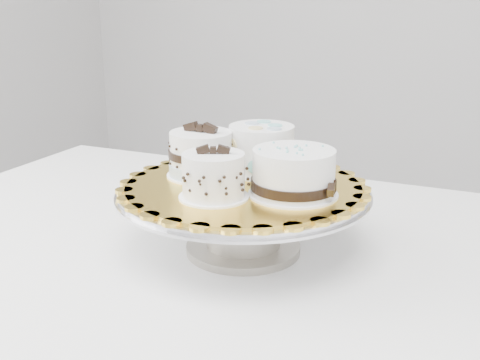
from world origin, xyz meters
The scene contains 7 objects.
table centered at (0.09, 0.11, 0.68)m, with size 1.40×1.03×0.75m.
cake_stand centered at (0.11, 0.09, 0.82)m, with size 0.39×0.39×0.11m.
cake_board centered at (0.11, 0.09, 0.86)m, with size 0.36×0.36×0.01m, color gold.
cake_swirl centered at (0.11, 0.01, 0.89)m, with size 0.12×0.12×0.08m.
cake_banded centered at (0.03, 0.09, 0.89)m, with size 0.11×0.11×0.09m.
cake_dots centered at (0.10, 0.16, 0.90)m, with size 0.13×0.13×0.08m.
cake_ribbon centered at (0.20, 0.08, 0.89)m, with size 0.15×0.15×0.07m.
Camera 1 is at (0.56, -0.66, 1.14)m, focal length 45.00 mm.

